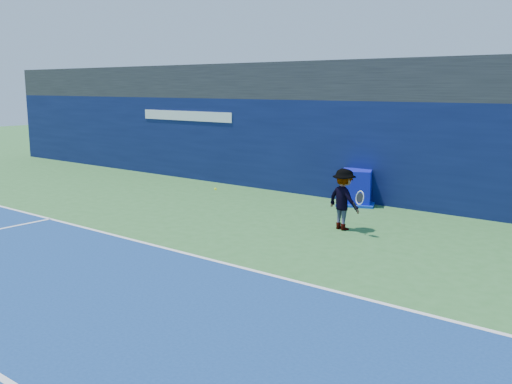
% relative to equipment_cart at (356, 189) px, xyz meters
% --- Properties ---
extents(ground, '(80.00, 80.00, 0.00)m').
position_rel_equipment_cart_xyz_m(ground, '(-0.32, -9.69, -0.47)').
color(ground, '#336E31').
rests_on(ground, ground).
extents(baseline, '(24.00, 0.10, 0.01)m').
position_rel_equipment_cart_xyz_m(baseline, '(-0.32, -6.69, -0.46)').
color(baseline, white).
rests_on(baseline, ground).
extents(stadium_band, '(36.00, 3.00, 1.20)m').
position_rel_equipment_cart_xyz_m(stadium_band, '(-0.32, 1.81, 3.13)').
color(stadium_band, '#222227').
rests_on(stadium_band, back_wall_assembly).
extents(back_wall_assembly, '(36.00, 1.03, 3.00)m').
position_rel_equipment_cart_xyz_m(back_wall_assembly, '(-0.33, 0.81, 1.03)').
color(back_wall_assembly, '#0B143E').
rests_on(back_wall_assembly, ground).
extents(equipment_cart, '(1.40, 1.40, 1.03)m').
position_rel_equipment_cart_xyz_m(equipment_cart, '(0.00, 0.00, 0.00)').
color(equipment_cart, '#0C0FAA').
rests_on(equipment_cart, ground).
extents(tennis_player, '(1.27, 0.82, 1.49)m').
position_rel_equipment_cart_xyz_m(tennis_player, '(1.21, -2.85, 0.28)').
color(tennis_player, white).
rests_on(tennis_player, ground).
extents(tennis_ball, '(0.07, 0.07, 0.07)m').
position_rel_equipment_cart_xyz_m(tennis_ball, '(-2.29, -3.60, 0.24)').
color(tennis_ball, yellow).
rests_on(tennis_ball, ground).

